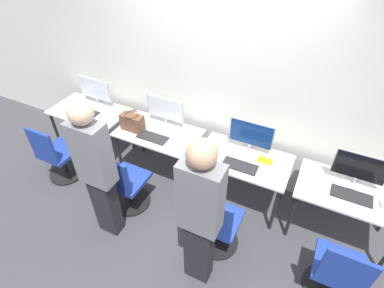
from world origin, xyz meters
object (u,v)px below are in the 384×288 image
(monitor_left, at_px, (165,110))
(person_left, at_px, (96,169))
(person_right, at_px, (200,214))
(keyboard_far_right, at_px, (351,196))
(keyboard_far_left, at_px, (85,112))
(mouse_far_left, at_px, (101,116))
(monitor_far_left, at_px, (95,91))
(office_chair_far_right, at_px, (336,275))
(keyboard_left, at_px, (153,137))
(handbag, at_px, (132,122))
(keyboard_right, at_px, (240,166))
(mouse_far_right, at_px, (383,204))
(monitor_right, at_px, (251,136))
(mouse_left, at_px, (171,142))
(mouse_right, at_px, (263,173))
(office_chair_right, at_px, (217,226))
(office_chair_left, at_px, (126,186))
(monitor_far_right, at_px, (360,169))
(office_chair_far_left, at_px, (58,157))

(monitor_left, bearing_deg, person_left, -91.85)
(person_right, distance_m, keyboard_far_right, 1.62)
(keyboard_far_left, bearing_deg, mouse_far_left, 4.41)
(monitor_far_left, height_order, office_chair_far_right, monitor_far_left)
(keyboard_left, xyz_separation_m, handbag, (-0.32, 0.04, 0.11))
(mouse_far_left, bearing_deg, keyboard_right, -2.80)
(handbag, bearing_deg, monitor_left, 42.82)
(keyboard_right, height_order, mouse_far_right, mouse_far_right)
(monitor_right, distance_m, keyboard_right, 0.38)
(keyboard_far_left, height_order, mouse_left, mouse_left)
(mouse_right, height_order, office_chair_right, office_chair_right)
(person_left, bearing_deg, office_chair_far_right, 7.48)
(keyboard_far_left, xyz_separation_m, mouse_far_left, (0.27, 0.02, 0.01))
(office_chair_left, relative_size, keyboard_far_right, 2.24)
(monitor_right, xyz_separation_m, office_chair_far_right, (1.19, -0.94, -0.56))
(monitor_far_left, bearing_deg, keyboard_far_right, -4.42)
(monitor_far_left, distance_m, keyboard_left, 1.22)
(mouse_far_left, xyz_separation_m, mouse_left, (1.16, -0.08, 0.00))
(office_chair_right, distance_m, person_right, 0.72)
(person_left, xyz_separation_m, office_chair_far_right, (2.39, 0.31, -0.60))
(keyboard_left, height_order, mouse_left, mouse_left)
(monitor_far_left, height_order, office_chair_right, monitor_far_left)
(monitor_far_left, xyz_separation_m, monitor_right, (2.32, -0.03, 0.00))
(monitor_far_left, height_order, monitor_far_right, same)
(keyboard_left, relative_size, mouse_left, 4.39)
(monitor_far_left, distance_m, keyboard_far_right, 3.49)
(mouse_right, height_order, mouse_far_right, same)
(keyboard_far_left, bearing_deg, office_chair_right, -16.81)
(monitor_far_left, relative_size, mouse_right, 5.80)
(mouse_right, bearing_deg, keyboard_left, 179.27)
(office_chair_left, bearing_deg, office_chair_right, -2.33)
(office_chair_right, bearing_deg, keyboard_far_left, 163.19)
(mouse_left, height_order, monitor_right, monitor_right)
(monitor_far_left, distance_m, monitor_left, 1.16)
(office_chair_far_left, xyz_separation_m, handbag, (0.86, 0.60, 0.46))
(mouse_far_left, relative_size, office_chair_far_left, 0.10)
(mouse_right, relative_size, keyboard_far_right, 0.23)
(mouse_far_left, relative_size, person_right, 0.05)
(keyboard_left, height_order, handbag, handbag)
(monitor_far_left, bearing_deg, mouse_far_left, -43.08)
(monitor_far_left, relative_size, monitor_far_right, 1.00)
(keyboard_right, distance_m, keyboard_far_right, 1.16)
(keyboard_far_left, xyz_separation_m, office_chair_right, (2.31, -0.70, -0.35))
(office_chair_far_left, bearing_deg, monitor_right, 20.35)
(keyboard_far_left, bearing_deg, monitor_left, 13.03)
(monitor_far_left, height_order, person_left, person_left)
(keyboard_right, distance_m, office_chair_right, 0.71)
(monitor_right, distance_m, person_right, 1.31)
(mouse_far_left, distance_m, office_chair_far_left, 0.79)
(monitor_left, xyz_separation_m, office_chair_far_right, (2.34, -0.97, -0.56))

